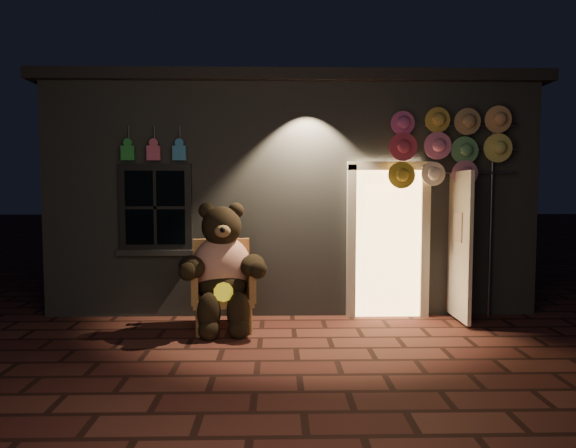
{
  "coord_description": "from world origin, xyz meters",
  "views": [
    {
      "loc": [
        -0.21,
        -5.71,
        1.82
      ],
      "look_at": [
        -0.07,
        1.0,
        1.35
      ],
      "focal_mm": 32.0,
      "sensor_mm": 36.0,
      "label": 1
    }
  ],
  "objects": [
    {
      "name": "ground",
      "position": [
        0.0,
        0.0,
        0.0
      ],
      "size": [
        60.0,
        60.0,
        0.0
      ],
      "primitive_type": "plane",
      "color": "brown",
      "rests_on": "ground"
    },
    {
      "name": "wicker_armchair",
      "position": [
        -0.93,
        0.9,
        0.57
      ],
      "size": [
        0.88,
        0.82,
        1.14
      ],
      "rotation": [
        0.0,
        0.0,
        0.15
      ],
      "color": "#B38845",
      "rests_on": "ground"
    },
    {
      "name": "teddy_bear",
      "position": [
        -0.91,
        0.76,
        0.8
      ],
      "size": [
        1.19,
        1.0,
        1.65
      ],
      "rotation": [
        0.0,
        0.0,
        0.15
      ],
      "color": "red",
      "rests_on": "ground"
    },
    {
      "name": "shop_building",
      "position": [
        0.0,
        3.99,
        1.74
      ],
      "size": [
        7.3,
        5.95,
        3.51
      ],
      "color": "slate",
      "rests_on": "ground"
    },
    {
      "name": "hat_rack",
      "position": [
        2.11,
        1.28,
        2.36
      ],
      "size": [
        1.78,
        0.22,
        2.91
      ],
      "color": "#59595E",
      "rests_on": "ground"
    }
  ]
}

